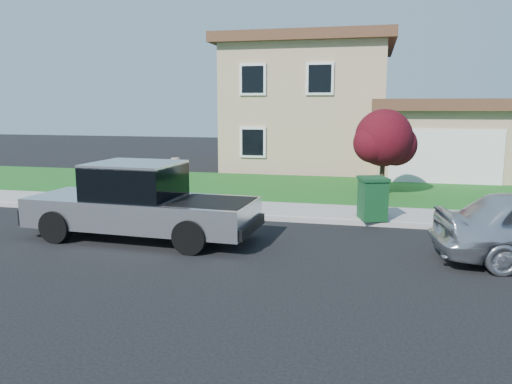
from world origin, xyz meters
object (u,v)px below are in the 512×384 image
woman (176,195)px  ornamental_tree (385,141)px  pickup_truck (141,203)px  trash_bin (373,198)px

woman → ornamental_tree: (5.67, 5.93, 1.19)m
pickup_truck → trash_bin: (5.74, 2.93, -0.15)m
woman → ornamental_tree: size_ratio=0.62×
ornamental_tree → trash_bin: ornamental_tree is taller
trash_bin → pickup_truck: bearing=-170.4°
woman → pickup_truck: bearing=64.8°
woman → ornamental_tree: 8.29m
pickup_truck → ornamental_tree: 9.55m
pickup_truck → woman: 1.38m
pickup_truck → ornamental_tree: (6.10, 7.24, 1.20)m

